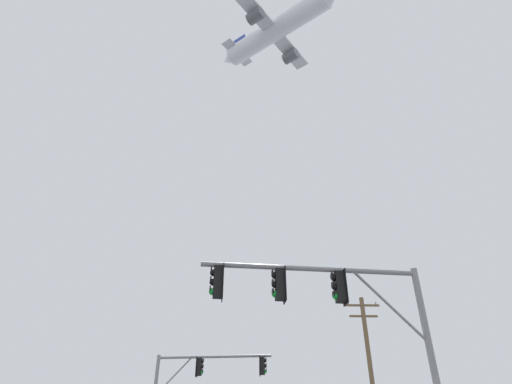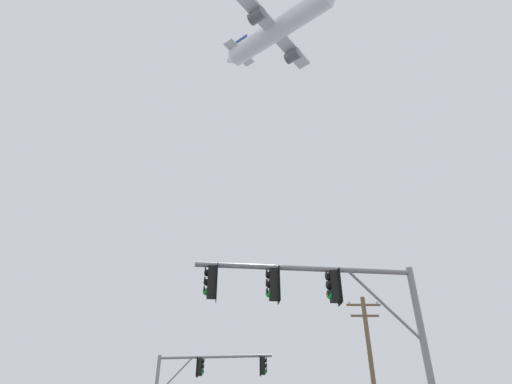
# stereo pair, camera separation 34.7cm
# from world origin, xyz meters

# --- Properties ---
(signal_pole_near) EXTENTS (6.62, 0.90, 6.24)m
(signal_pole_near) POSITION_xyz_m (3.27, 5.75, 4.86)
(signal_pole_near) COLOR gray
(signal_pole_near) RESTS_ON ground
(signal_pole_far) EXTENTS (6.49, 1.03, 6.11)m
(signal_pole_far) POSITION_xyz_m (-2.00, 19.04, 4.63)
(signal_pole_far) COLOR gray
(signal_pole_far) RESTS_ON ground
(utility_pole) EXTENTS (2.20, 0.28, 10.01)m
(utility_pole) POSITION_xyz_m (8.22, 20.86, 5.31)
(utility_pole) COLOR brown
(utility_pole) RESTS_ON ground
(airplane) EXTENTS (17.41, 14.72, 5.55)m
(airplane) POSITION_xyz_m (4.60, 33.84, 53.47)
(airplane) COLOR white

